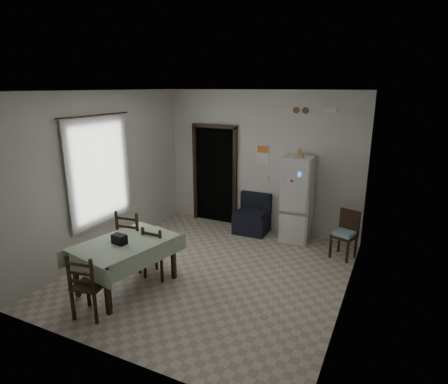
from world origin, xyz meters
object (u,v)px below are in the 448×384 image
fridge (297,199)px  navy_seat (252,214)px  dining_table (127,265)px  dining_chair_far_left (135,238)px  dining_chair_far_right (158,251)px  dining_chair_near_head (90,284)px  corner_chair (344,235)px

fridge → navy_seat: bearing=177.6°
fridge → dining_table: fridge is taller
dining_table → dining_chair_far_left: (-0.31, 0.60, 0.14)m
dining_chair_far_right → dining_chair_near_head: bearing=80.6°
corner_chair → dining_chair_far_left: (-3.11, -1.89, 0.09)m
corner_chair → fridge: bearing=175.0°
navy_seat → dining_chair_far_right: dining_chair_far_right is taller
dining_chair_far_left → dining_table: bearing=111.9°
fridge → dining_chair_far_right: bearing=-125.9°
fridge → navy_seat: fridge is taller
fridge → dining_chair_far_right: fridge is taller
corner_chair → dining_chair_far_right: size_ratio=0.98×
dining_table → dining_chair_near_head: size_ratio=1.56×
dining_table → dining_chair_far_right: dining_chair_far_right is taller
navy_seat → dining_chair_near_head: (-0.83, -3.68, 0.06)m
navy_seat → dining_table: bearing=-108.0°
dining_table → dining_chair_far_right: (0.23, 0.50, 0.06)m
fridge → navy_seat: size_ratio=2.11×
dining_table → dining_chair_far_right: bearing=77.1°
fridge → dining_chair_near_head: size_ratio=1.85×
corner_chair → dining_chair_near_head: size_ratio=0.93×
fridge → dining_chair_far_right: (-1.59, -2.40, -0.41)m
dining_chair_far_left → dining_chair_far_right: size_ratio=1.19×
dining_table → dining_chair_far_right: 0.55m
dining_table → fridge: bearing=69.6°
corner_chair → dining_table: corner_chair is taller
dining_chair_far_left → navy_seat: bearing=-123.3°
corner_chair → dining_chair_near_head: bearing=-112.2°
fridge → dining_table: 3.45m
dining_chair_far_left → fridge: bearing=-138.6°
navy_seat → dining_table: (-0.88, -2.89, -0.03)m
dining_table → dining_chair_far_left: 0.69m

